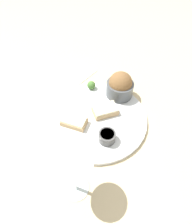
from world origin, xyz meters
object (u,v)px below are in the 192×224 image
sauce_ramekin (107,136)px  napkin (74,71)px  wine_glass (72,172)px  cheese_toast_near (105,110)px  cheese_toast_far (74,121)px  salad_bowl (120,86)px

sauce_ramekin → napkin: size_ratio=0.26×
sauce_ramekin → wine_glass: wine_glass is taller
cheese_toast_near → napkin: (-0.16, 0.22, -0.02)m
cheese_toast_near → cheese_toast_far: 0.11m
cheese_toast_near → cheese_toast_far: same height
wine_glass → cheese_toast_far: bearing=104.6°
cheese_toast_near → napkin: bearing=125.9°
salad_bowl → cheese_toast_near: size_ratio=1.01×
salad_bowl → cheese_toast_near: (-0.04, -0.10, -0.03)m
cheese_toast_near → wine_glass: wine_glass is taller
salad_bowl → napkin: (-0.20, 0.13, -0.05)m
cheese_toast_far → cheese_toast_near: bearing=33.8°
wine_glass → napkin: wine_glass is taller
salad_bowl → cheese_toast_far: 0.21m
salad_bowl → sauce_ramekin: size_ratio=1.95×
sauce_ramekin → cheese_toast_near: bearing=99.6°
sauce_ramekin → wine_glass: (-0.06, -0.15, 0.08)m
salad_bowl → wine_glass: 0.37m
sauce_ramekin → cheese_toast_far: bearing=158.4°
salad_bowl → cheese_toast_far: salad_bowl is taller
cheese_toast_near → napkin: 0.28m
sauce_ramekin → napkin: sauce_ramekin is taller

